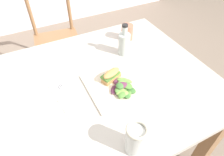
# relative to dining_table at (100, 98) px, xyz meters

# --- Properties ---
(dining_table) EXTENTS (1.19, 0.95, 0.74)m
(dining_table) POSITION_rel_dining_table_xyz_m (0.00, 0.00, 0.00)
(dining_table) COLOR #BCB7AD
(dining_table) RESTS_ON ground
(chair_wooden_far) EXTENTS (0.45, 0.45, 0.87)m
(chair_wooden_far) POSITION_rel_dining_table_xyz_m (-0.01, 0.97, -0.17)
(chair_wooden_far) COLOR #8E6642
(chair_wooden_far) RESTS_ON ground
(plate_lunch) EXTENTS (0.28, 0.28, 0.01)m
(plate_lunch) POSITION_rel_dining_table_xyz_m (0.07, -0.06, 0.13)
(plate_lunch) COLOR beige
(plate_lunch) RESTS_ON dining_table
(sandwich_half_front) EXTENTS (0.11, 0.08, 0.06)m
(sandwich_half_front) POSITION_rel_dining_table_xyz_m (0.06, -0.02, 0.16)
(sandwich_half_front) COLOR tan
(sandwich_half_front) RESTS_ON plate_lunch
(salad_mixed_greens) EXTENTS (0.14, 0.17, 0.04)m
(salad_mixed_greens) POSITION_rel_dining_table_xyz_m (0.08, -0.11, 0.15)
(salad_mixed_greens) COLOR #3D7033
(salad_mixed_greens) RESTS_ON plate_lunch
(napkin_folded) EXTENTS (0.12, 0.25, 0.00)m
(napkin_folded) POSITION_rel_dining_table_xyz_m (-0.18, -0.02, 0.13)
(napkin_folded) COLOR white
(napkin_folded) RESTS_ON dining_table
(fork_on_napkin) EXTENTS (0.04, 0.19, 0.00)m
(fork_on_napkin) POSITION_rel_dining_table_xyz_m (-0.18, -0.01, 0.13)
(fork_on_napkin) COLOR silver
(fork_on_napkin) RESTS_ON napkin_folded
(bottle_cold_brew) EXTENTS (0.07, 0.07, 0.19)m
(bottle_cold_brew) POSITION_rel_dining_table_xyz_m (0.23, 0.16, 0.19)
(bottle_cold_brew) COLOR black
(bottle_cold_brew) RESTS_ON dining_table
(mason_jar_iced_tea) EXTENTS (0.08, 0.08, 0.13)m
(mason_jar_iced_tea) POSITION_rel_dining_table_xyz_m (-0.02, -0.39, 0.18)
(mason_jar_iced_tea) COLOR gold
(mason_jar_iced_tea) RESTS_ON dining_table
(cup_extra_side) EXTENTS (0.07, 0.07, 0.10)m
(cup_extra_side) POSITION_rel_dining_table_xyz_m (0.33, 0.29, 0.17)
(cup_extra_side) COLOR #B2664C
(cup_extra_side) RESTS_ON dining_table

